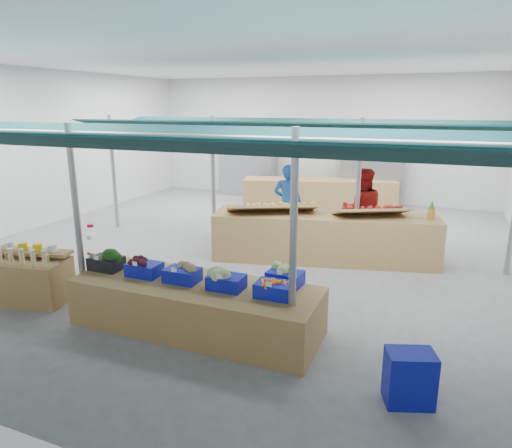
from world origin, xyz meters
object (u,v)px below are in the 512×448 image
at_px(veg_counter, 196,306).
at_px(crate_stack, 409,378).
at_px(fruit_counter, 324,237).
at_px(vendor_right, 362,209).
at_px(vendor_left, 288,203).
at_px(bottle_shelf, 21,277).

xyz_separation_m(veg_counter, crate_stack, (3.07, -0.63, -0.05)).
height_order(fruit_counter, vendor_right, vendor_right).
bearing_deg(vendor_right, crate_stack, 91.63).
distance_m(veg_counter, fruit_counter, 3.95).
distance_m(veg_counter, vendor_left, 4.96).
distance_m(fruit_counter, crate_stack, 4.93).
bearing_deg(crate_stack, fruit_counter, 115.33).
relative_size(bottle_shelf, vendor_left, 0.94).
relative_size(veg_counter, fruit_counter, 0.79).
bearing_deg(vendor_right, bottle_shelf, 33.10).
bearing_deg(bottle_shelf, veg_counter, -9.02).
xyz_separation_m(vendor_left, vendor_right, (1.80, 0.00, 0.00)).
xyz_separation_m(bottle_shelf, fruit_counter, (4.25, 4.04, 0.10)).
distance_m(bottle_shelf, vendor_left, 5.99).
bearing_deg(bottle_shelf, crate_stack, -16.48).
relative_size(bottle_shelf, vendor_right, 0.94).
xyz_separation_m(crate_stack, vendor_left, (-3.31, 5.55, 0.63)).
height_order(bottle_shelf, vendor_right, vendor_right).
bearing_deg(fruit_counter, vendor_left, 123.93).
bearing_deg(vendor_left, vendor_right, 166.45).
height_order(vendor_left, vendor_right, same).
relative_size(crate_stack, vendor_right, 0.33).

